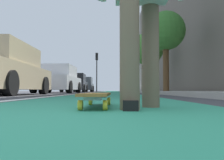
{
  "coord_description": "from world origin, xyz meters",
  "views": [
    {
      "loc": [
        -1.02,
        -0.17,
        0.14
      ],
      "look_at": [
        10.96,
        -0.13,
        0.66
      ],
      "focal_mm": 38.16,
      "sensor_mm": 36.0,
      "label": 1
    }
  ],
  "objects_px": {
    "parked_car_near": "(2,71)",
    "skateboard": "(97,96)",
    "parked_car_end": "(84,85)",
    "street_tree_far": "(147,49)",
    "street_tree_mid": "(166,32)",
    "parked_car_mid": "(58,80)",
    "traffic_light": "(97,65)",
    "parked_car_far": "(75,83)"
  },
  "relations": [
    {
      "from": "parked_car_far",
      "to": "traffic_light",
      "type": "distance_m",
      "value": 7.55
    },
    {
      "from": "street_tree_mid",
      "to": "skateboard",
      "type": "bearing_deg",
      "value": 164.42
    },
    {
      "from": "parked_car_near",
      "to": "traffic_light",
      "type": "bearing_deg",
      "value": -4.22
    },
    {
      "from": "parked_car_far",
      "to": "traffic_light",
      "type": "bearing_deg",
      "value": -10.46
    },
    {
      "from": "parked_car_mid",
      "to": "traffic_light",
      "type": "distance_m",
      "value": 13.68
    },
    {
      "from": "street_tree_mid",
      "to": "street_tree_far",
      "type": "distance_m",
      "value": 6.5
    },
    {
      "from": "skateboard",
      "to": "parked_car_far",
      "type": "relative_size",
      "value": 0.2
    },
    {
      "from": "parked_car_near",
      "to": "street_tree_mid",
      "type": "bearing_deg",
      "value": -47.73
    },
    {
      "from": "traffic_light",
      "to": "parked_car_end",
      "type": "bearing_deg",
      "value": 141.22
    },
    {
      "from": "street_tree_mid",
      "to": "street_tree_far",
      "type": "height_order",
      "value": "street_tree_far"
    },
    {
      "from": "parked_car_mid",
      "to": "traffic_light",
      "type": "relative_size",
      "value": 0.95
    },
    {
      "from": "parked_car_near",
      "to": "skateboard",
      "type": "bearing_deg",
      "value": -147.96
    },
    {
      "from": "parked_car_mid",
      "to": "street_tree_mid",
      "type": "distance_m",
      "value": 6.32
    },
    {
      "from": "parked_car_mid",
      "to": "traffic_light",
      "type": "xyz_separation_m",
      "value": [
        13.43,
        -1.22,
        2.28
      ]
    },
    {
      "from": "street_tree_far",
      "to": "parked_car_near",
      "type": "bearing_deg",
      "value": 153.37
    },
    {
      "from": "skateboard",
      "to": "parked_car_end",
      "type": "relative_size",
      "value": 0.2
    },
    {
      "from": "parked_car_end",
      "to": "traffic_light",
      "type": "bearing_deg",
      "value": -38.78
    },
    {
      "from": "parked_car_mid",
      "to": "street_tree_mid",
      "type": "relative_size",
      "value": 0.96
    },
    {
      "from": "parked_car_end",
      "to": "skateboard",
      "type": "bearing_deg",
      "value": -172.89
    },
    {
      "from": "parked_car_mid",
      "to": "parked_car_end",
      "type": "relative_size",
      "value": 0.96
    },
    {
      "from": "traffic_light",
      "to": "street_tree_far",
      "type": "bearing_deg",
      "value": -149.13
    },
    {
      "from": "parked_car_near",
      "to": "parked_car_mid",
      "type": "relative_size",
      "value": 1.08
    },
    {
      "from": "skateboard",
      "to": "parked_car_mid",
      "type": "bearing_deg",
      "value": 14.56
    },
    {
      "from": "parked_car_mid",
      "to": "parked_car_far",
      "type": "height_order",
      "value": "same"
    },
    {
      "from": "traffic_light",
      "to": "street_tree_far",
      "type": "xyz_separation_m",
      "value": [
        -7.6,
        -4.55,
        0.43
      ]
    },
    {
      "from": "skateboard",
      "to": "parked_car_far",
      "type": "xyz_separation_m",
      "value": [
        17.4,
        2.96,
        0.61
      ]
    },
    {
      "from": "parked_car_mid",
      "to": "street_tree_far",
      "type": "xyz_separation_m",
      "value": [
        5.83,
        -5.77,
        2.71
      ]
    },
    {
      "from": "traffic_light",
      "to": "street_tree_far",
      "type": "relative_size",
      "value": 0.92
    },
    {
      "from": "parked_car_far",
      "to": "parked_car_end",
      "type": "bearing_deg",
      "value": -0.96
    },
    {
      "from": "parked_car_end",
      "to": "street_tree_mid",
      "type": "xyz_separation_m",
      "value": [
        -12.59,
        -5.76,
        2.48
      ]
    },
    {
      "from": "parked_car_near",
      "to": "parked_car_end",
      "type": "relative_size",
      "value": 1.04
    },
    {
      "from": "parked_car_mid",
      "to": "traffic_light",
      "type": "height_order",
      "value": "traffic_light"
    },
    {
      "from": "parked_car_near",
      "to": "street_tree_far",
      "type": "bearing_deg",
      "value": -26.63
    },
    {
      "from": "parked_car_end",
      "to": "street_tree_far",
      "type": "bearing_deg",
      "value": -136.61
    },
    {
      "from": "parked_car_mid",
      "to": "street_tree_mid",
      "type": "height_order",
      "value": "street_tree_mid"
    },
    {
      "from": "parked_car_near",
      "to": "parked_car_end",
      "type": "xyz_separation_m",
      "value": [
        18.03,
        -0.23,
        0.02
      ]
    },
    {
      "from": "parked_car_near",
      "to": "traffic_light",
      "type": "relative_size",
      "value": 1.03
    },
    {
      "from": "street_tree_mid",
      "to": "traffic_light",
      "type": "bearing_deg",
      "value": 17.87
    },
    {
      "from": "street_tree_mid",
      "to": "street_tree_far",
      "type": "xyz_separation_m",
      "value": [
        6.5,
        0.0,
        0.22
      ]
    },
    {
      "from": "skateboard",
      "to": "street_tree_far",
      "type": "bearing_deg",
      "value": -9.74
    },
    {
      "from": "street_tree_mid",
      "to": "parked_car_end",
      "type": "bearing_deg",
      "value": 24.59
    },
    {
      "from": "parked_car_mid",
      "to": "street_tree_far",
      "type": "relative_size",
      "value": 0.87
    }
  ]
}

